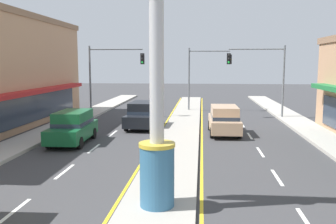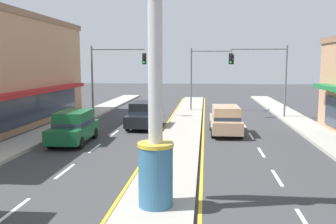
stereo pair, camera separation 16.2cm
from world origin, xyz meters
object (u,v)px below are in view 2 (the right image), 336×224
object	(u,v)px
traffic_light_left_side	(112,69)
suv_far_right_lane	(74,126)
traffic_light_right_side	(265,69)
traffic_light_median_far	(206,69)
suv_mid_left_lane	(226,120)
suv_near_left_lane	(144,114)
district_sign	(155,64)

from	to	relation	value
traffic_light_left_side	suv_far_right_lane	size ratio (longest dim) A/B	1.33
traffic_light_right_side	traffic_light_median_far	size ratio (longest dim) A/B	1.00
traffic_light_left_side	traffic_light_right_side	size ratio (longest dim) A/B	1.00
traffic_light_right_side	traffic_light_left_side	bearing A→B (deg)	-176.96
suv_mid_left_lane	traffic_light_median_far	bearing A→B (deg)	96.18
traffic_light_right_side	suv_mid_left_lane	distance (m)	8.80
traffic_light_median_far	suv_far_right_lane	xyz separation A→B (m)	(-7.82, -15.49, -3.21)
suv_far_right_lane	suv_mid_left_lane	xyz separation A→B (m)	(9.11, 3.58, 0.00)
suv_far_right_lane	suv_near_left_lane	bearing A→B (deg)	59.21
suv_near_left_lane	suv_mid_left_lane	world-z (taller)	same
traffic_light_median_far	suv_near_left_lane	xyz separation A→B (m)	(-4.51, -9.94, -3.21)
district_sign	traffic_light_median_far	bearing A→B (deg)	86.30
traffic_light_median_far	suv_mid_left_lane	distance (m)	12.40
traffic_light_left_side	suv_near_left_lane	xyz separation A→B (m)	(3.59, -4.69, -3.26)
traffic_light_median_far	traffic_light_right_side	bearing A→B (deg)	-43.11
suv_far_right_lane	district_sign	bearing A→B (deg)	-56.88
district_sign	traffic_light_right_side	size ratio (longest dim) A/B	1.35
traffic_light_right_side	district_sign	bearing A→B (deg)	-107.61
traffic_light_right_side	suv_near_left_lane	distance (m)	11.30
traffic_light_left_side	district_sign	bearing A→B (deg)	-71.81
suv_far_right_lane	traffic_light_left_side	bearing A→B (deg)	91.58
suv_near_left_lane	suv_mid_left_lane	size ratio (longest dim) A/B	1.01
suv_near_left_lane	suv_mid_left_lane	distance (m)	6.13
traffic_light_left_side	traffic_light_right_side	xyz separation A→B (m)	(12.98, 0.69, 0.00)
traffic_light_left_side	suv_near_left_lane	distance (m)	6.75
suv_mid_left_lane	traffic_light_left_side	bearing A→B (deg)	144.67
district_sign	suv_near_left_lane	distance (m)	15.77
suv_far_right_lane	traffic_light_median_far	bearing A→B (deg)	63.21
traffic_light_left_side	traffic_light_median_far	distance (m)	9.66
district_sign	suv_far_right_lane	bearing A→B (deg)	123.12
district_sign	traffic_light_right_side	xyz separation A→B (m)	(6.49, 20.44, -0.43)
traffic_light_right_side	traffic_light_median_far	bearing A→B (deg)	136.89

